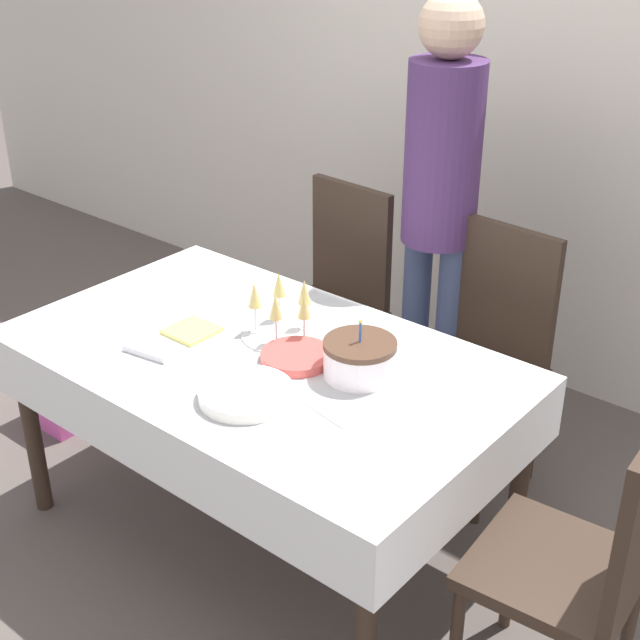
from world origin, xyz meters
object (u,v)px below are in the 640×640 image
Objects in this scene: gift_bag at (54,397)px; champagne_tray at (283,311)px; birthday_cake at (360,358)px; person_standing at (441,185)px; dining_chair_far_right at (486,347)px; plate_stack_dessert at (297,357)px; dining_chair_right_end at (590,557)px; plate_stack_main at (246,394)px; dining_chair_far_left at (333,293)px.

champagne_tray is at bearing 9.65° from gift_bag.
person_standing is (-0.27, 0.84, 0.27)m from birthday_cake.
dining_chair_far_right reaches higher than plate_stack_dessert.
person_standing is (-0.07, 0.89, 0.31)m from plate_stack_dessert.
dining_chair_far_right and dining_chair_right_end have the same top height.
plate_stack_main is at bearing -166.80° from dining_chair_right_end.
plate_stack_main is 1.23× the size of plate_stack_dessert.
dining_chair_far_right reaches higher than champagne_tray.
champagne_tray is at bearing 171.80° from birthday_cake.
champagne_tray is (-0.39, -0.66, 0.28)m from dining_chair_far_right.
dining_chair_far_right is 1.79m from gift_bag.
dining_chair_right_end is at bearing -6.07° from birthday_cake.
plate_stack_main is at bearing -101.68° from dining_chair_far_right.
champagne_tray reaches higher than plate_stack_main.
birthday_cake is (0.67, -0.71, 0.25)m from dining_chair_far_left.
dining_chair_right_end reaches higher than plate_stack_main.
person_standing reaches higher than champagne_tray.
dining_chair_far_left is at bearing 133.57° from birthday_cake.
dining_chair_right_end is 1.03m from plate_stack_dessert.
dining_chair_far_left is 1.01m from birthday_cake.
dining_chair_far_left and dining_chair_far_right have the same top height.
plate_stack_dessert is (-0.03, 0.26, -0.00)m from plate_stack_main.
gift_bag is at bearing -150.80° from dining_chair_far_right.
champagne_tray is at bearing 173.28° from dining_chair_right_end.
dining_chair_right_end is at bearing -40.52° from person_standing.
plate_stack_main reaches higher than gift_bag.
dining_chair_far_right is 3.53× the size of plate_stack_main.
dining_chair_right_end is (1.48, -0.79, 0.00)m from dining_chair_far_left.
person_standing reaches higher than gift_bag.
dining_chair_far_right is 4.40× the size of birthday_cake.
person_standing reaches higher than dining_chair_right_end.
champagne_tray is 1.02× the size of plate_stack_main.
gift_bag is at bearing -178.62° from dining_chair_right_end.
dining_chair_far_right is 1.07m from plate_stack_main.
dining_chair_right_end is 0.56× the size of person_standing.
birthday_cake is 0.13× the size of person_standing.
birthday_cake reaches higher than plate_stack_dessert.
dining_chair_far_left is 3.46× the size of champagne_tray.
dining_chair_right_end is at bearing -6.72° from champagne_tray.
person_standing is (-0.10, 1.15, 0.31)m from plate_stack_main.
dining_chair_far_right reaches higher than birthday_cake.
dining_chair_far_right is at bearing 72.15° from plate_stack_dessert.
gift_bag is (-1.13, -0.19, -0.69)m from champagne_tray.
dining_chair_far_left is at bearing 151.81° from dining_chair_right_end.
plate_stack_main is (-0.21, -1.02, 0.21)m from dining_chair_far_right.
plate_stack_main is (0.50, -1.02, 0.21)m from dining_chair_far_left.
champagne_tray reaches higher than gift_bag.
dining_chair_far_right is at bearing 133.96° from dining_chair_right_end.
plate_stack_main is (-0.98, -0.23, 0.21)m from dining_chair_right_end.
dining_chair_far_left is 1.68m from dining_chair_right_end.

